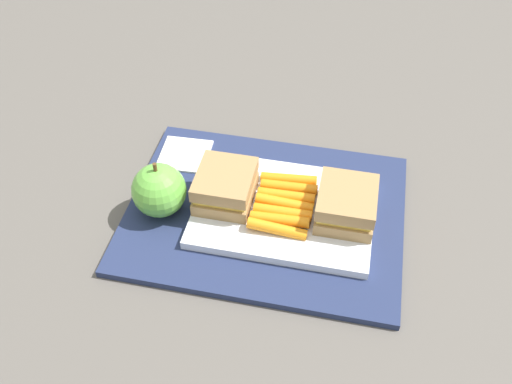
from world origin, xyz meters
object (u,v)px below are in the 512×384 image
object	(u,v)px
sandwich_half_left	(346,204)
carrot_sticks_bundle	(284,203)
paper_napkin	(185,154)
apple	(159,190)
food_tray	(284,210)
sandwich_half_right	(225,186)

from	to	relation	value
sandwich_half_left	carrot_sticks_bundle	xyz separation A→B (m)	(0.08, 0.00, -0.02)
sandwich_half_left	paper_napkin	bearing A→B (deg)	-19.05
carrot_sticks_bundle	apple	bearing A→B (deg)	9.12
paper_napkin	sandwich_half_left	bearing A→B (deg)	160.95
sandwich_half_left	apple	size ratio (longest dim) A/B	0.98
food_tray	carrot_sticks_bundle	xyz separation A→B (m)	(0.00, 0.00, 0.01)
carrot_sticks_bundle	paper_napkin	bearing A→B (deg)	-27.29
sandwich_half_right	carrot_sticks_bundle	xyz separation A→B (m)	(-0.08, 0.00, -0.02)
sandwich_half_left	apple	distance (m)	0.24
apple	paper_napkin	distance (m)	0.11
food_tray	paper_napkin	xyz separation A→B (m)	(0.16, -0.08, -0.00)
food_tray	apple	bearing A→B (deg)	9.12
sandwich_half_right	carrot_sticks_bundle	bearing A→B (deg)	179.93
food_tray	carrot_sticks_bundle	world-z (taller)	carrot_sticks_bundle
sandwich_half_left	apple	xyz separation A→B (m)	(0.24, 0.03, 0.00)
paper_napkin	carrot_sticks_bundle	bearing A→B (deg)	152.71
sandwich_half_left	paper_napkin	xyz separation A→B (m)	(0.24, -0.08, -0.03)
sandwich_half_left	paper_napkin	world-z (taller)	sandwich_half_left
food_tray	paper_napkin	size ratio (longest dim) A/B	3.29
apple	sandwich_half_right	bearing A→B (deg)	-162.48
sandwich_half_left	sandwich_half_right	distance (m)	0.16
sandwich_half_left	sandwich_half_right	bearing A→B (deg)	0.00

